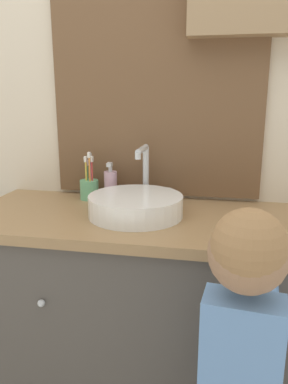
% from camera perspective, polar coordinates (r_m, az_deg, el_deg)
% --- Properties ---
extents(wall_back, '(3.20, 0.18, 2.50)m').
position_cam_1_polar(wall_back, '(1.54, 3.27, 16.61)').
color(wall_back, beige).
rests_on(wall_back, ground_plane).
extents(vanity_counter, '(1.30, 0.54, 0.81)m').
position_cam_1_polar(vanity_counter, '(1.50, 0.40, -18.38)').
color(vanity_counter, '#4C4742').
rests_on(vanity_counter, ground_plane).
extents(sink_basin, '(0.33, 0.38, 0.23)m').
position_cam_1_polar(sink_basin, '(1.32, -1.16, -1.83)').
color(sink_basin, white).
rests_on(sink_basin, vanity_counter).
extents(toothbrush_holder, '(0.08, 0.08, 0.20)m').
position_cam_1_polar(toothbrush_holder, '(1.54, -8.33, 0.68)').
color(toothbrush_holder, '#66B27F').
rests_on(toothbrush_holder, vanity_counter).
extents(soap_dispenser, '(0.05, 0.05, 0.16)m').
position_cam_1_polar(soap_dispenser, '(1.52, -5.11, 1.08)').
color(soap_dispenser, '#CCA3BC').
rests_on(soap_dispenser, vanity_counter).
extents(child_figure, '(0.22, 0.46, 0.99)m').
position_cam_1_polar(child_figure, '(0.98, 14.61, -22.75)').
color(child_figure, slate).
rests_on(child_figure, ground_plane).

